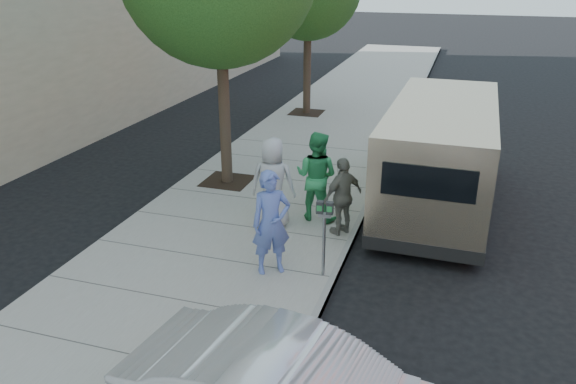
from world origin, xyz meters
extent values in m
plane|color=black|center=(0.00, 0.00, 0.00)|extent=(120.00, 120.00, 0.00)
cube|color=gray|center=(-1.00, 0.00, 0.07)|extent=(5.00, 60.00, 0.15)
cube|color=gray|center=(1.44, 0.00, 0.07)|extent=(0.12, 60.00, 0.16)
cube|color=black|center=(-2.30, 2.40, 0.15)|extent=(1.20, 1.20, 0.01)
cylinder|color=#38281E|center=(-2.30, 2.40, 2.13)|extent=(0.28, 0.28, 3.96)
cube|color=black|center=(-2.30, 10.00, 0.15)|extent=(1.20, 1.20, 0.01)
cylinder|color=#38281E|center=(-2.30, 10.00, 1.91)|extent=(0.28, 0.28, 3.52)
cylinder|color=gray|center=(1.25, -1.46, 0.72)|extent=(0.06, 0.06, 1.15)
cube|color=gray|center=(1.25, -1.46, 1.34)|extent=(0.23, 0.08, 0.08)
cube|color=#2D2D30|center=(1.16, -1.46, 1.48)|extent=(0.13, 0.11, 0.23)
cube|color=#2D2D30|center=(1.34, -1.45, 1.48)|extent=(0.13, 0.11, 0.23)
cube|color=beige|center=(2.96, 2.65, 1.36)|extent=(2.37, 6.16, 2.26)
cube|color=beige|center=(3.02, 5.99, 0.80)|extent=(2.10, 0.66, 0.96)
cube|color=black|center=(2.90, -0.42, 1.76)|extent=(1.70, 0.05, 0.62)
cylinder|color=black|center=(2.00, 4.69, 0.43)|extent=(0.31, 0.87, 0.86)
cylinder|color=black|center=(3.99, 4.65, 0.43)|extent=(0.31, 0.87, 0.86)
cylinder|color=black|center=(1.92, 0.53, 0.43)|extent=(0.31, 0.87, 0.86)
cylinder|color=black|center=(3.92, 0.49, 0.43)|extent=(0.31, 0.87, 0.86)
imported|color=#596EBD|center=(0.31, -1.61, 1.12)|extent=(0.85, 0.78, 1.95)
imported|color=#329B57|center=(0.48, 0.88, 1.14)|extent=(1.07, 0.90, 1.99)
imported|color=#B0AFB2|center=(-0.30, 0.27, 1.13)|extent=(1.03, 0.75, 1.96)
imported|color=slate|center=(1.20, 0.33, 0.98)|extent=(0.91, 1.02, 1.66)
camera|label=1|loc=(3.33, -10.16, 5.42)|focal=35.00mm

